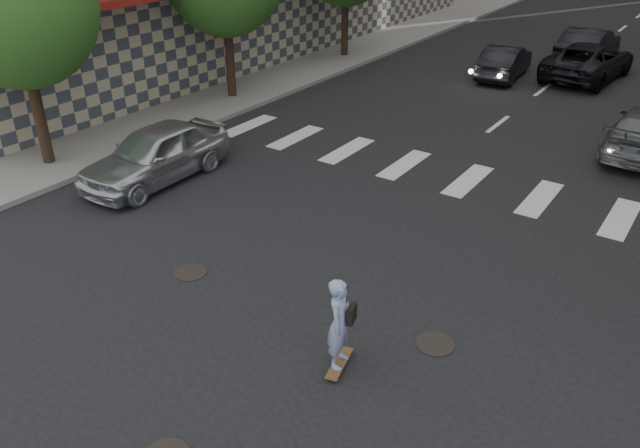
# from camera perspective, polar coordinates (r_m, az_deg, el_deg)

# --- Properties ---
(ground) EXTENTS (160.00, 160.00, 0.00)m
(ground) POSITION_cam_1_polar(r_m,az_deg,el_deg) (11.68, -8.94, -10.11)
(ground) COLOR black
(ground) RESTS_ON ground
(sidewalk_left) EXTENTS (13.00, 80.00, 0.15)m
(sidewalk_left) POSITION_cam_1_polar(r_m,az_deg,el_deg) (34.54, -4.14, 16.47)
(sidewalk_left) COLOR gray
(sidewalk_left) RESTS_ON ground
(manhole_b) EXTENTS (0.70, 0.70, 0.02)m
(manhole_b) POSITION_cam_1_polar(r_m,az_deg,el_deg) (13.55, -11.76, -4.36)
(manhole_b) COLOR black
(manhole_b) RESTS_ON ground
(manhole_c) EXTENTS (0.70, 0.70, 0.02)m
(manhole_c) POSITION_cam_1_polar(r_m,az_deg,el_deg) (11.55, 10.48, -10.72)
(manhole_c) COLOR black
(manhole_c) RESTS_ON ground
(skateboarder) EXTENTS (0.53, 0.91, 1.76)m
(skateboarder) POSITION_cam_1_polar(r_m,az_deg,el_deg) (10.34, 1.87, -9.09)
(skateboarder) COLOR brown
(skateboarder) RESTS_ON ground
(silver_sedan) EXTENTS (1.88, 4.56, 1.55)m
(silver_sedan) POSITION_cam_1_polar(r_m,az_deg,el_deg) (17.77, -14.79, 6.23)
(silver_sedan) COLOR silver
(silver_sedan) RESTS_ON ground
(traffic_car_a) EXTENTS (1.84, 4.25, 1.36)m
(traffic_car_a) POSITION_cam_1_polar(r_m,az_deg,el_deg) (28.42, 16.52, 14.05)
(traffic_car_a) COLOR black
(traffic_car_a) RESTS_ON ground
(traffic_car_c) EXTENTS (3.02, 5.64, 1.51)m
(traffic_car_c) POSITION_cam_1_polar(r_m,az_deg,el_deg) (29.41, 23.35, 13.53)
(traffic_car_c) COLOR black
(traffic_car_c) RESTS_ON ground
(traffic_car_e) EXTENTS (1.89, 4.98, 1.62)m
(traffic_car_e) POSITION_cam_1_polar(r_m,az_deg,el_deg) (32.07, 23.31, 14.74)
(traffic_car_e) COLOR black
(traffic_car_e) RESTS_ON ground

